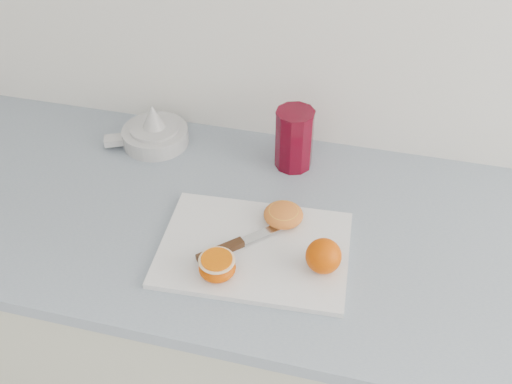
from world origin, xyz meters
TOP-DOWN VIEW (x-y plane):
  - counter at (0.07, 1.70)m, footprint 2.37×0.64m
  - cutting_board at (0.13, 1.61)m, footprint 0.38×0.28m
  - whole_orange at (0.27, 1.59)m, footprint 0.07×0.07m
  - half_orange at (0.09, 1.52)m, footprint 0.07×0.07m
  - squeezed_shell at (0.17, 1.69)m, footprint 0.08×0.08m
  - paring_knife at (0.09, 1.59)m, footprint 0.17×0.17m
  - citrus_juicer at (-0.18, 1.90)m, footprint 0.19×0.16m
  - red_tumbler at (0.15, 1.89)m, footprint 0.09×0.09m

SIDE VIEW (x-z plane):
  - counter at x=0.07m, z-range 0.00..0.89m
  - cutting_board at x=0.13m, z-range 0.89..0.90m
  - paring_knife at x=0.09m, z-range 0.90..0.92m
  - citrus_juicer at x=-0.18m, z-range 0.87..0.97m
  - squeezed_shell at x=0.17m, z-range 0.90..0.94m
  - half_orange at x=0.09m, z-range 0.90..0.94m
  - whole_orange at x=0.27m, z-range 0.90..0.97m
  - red_tumbler at x=0.15m, z-range 0.88..1.03m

